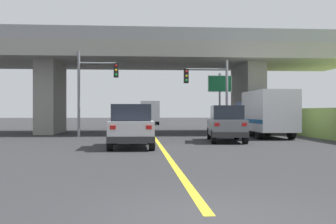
% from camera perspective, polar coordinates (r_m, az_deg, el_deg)
% --- Properties ---
extents(ground, '(160.00, 160.00, 0.00)m').
position_cam_1_polar(ground, '(32.96, -2.34, -2.87)').
color(ground, '#2B2B2D').
extents(overpass_bridge, '(32.63, 9.31, 7.52)m').
position_cam_1_polar(overpass_bridge, '(33.12, -2.34, 6.53)').
color(overpass_bridge, gray).
rests_on(overpass_bridge, ground).
extents(lane_divider_stripe, '(0.20, 23.67, 0.01)m').
position_cam_1_polar(lane_divider_stripe, '(18.54, -0.73, -5.15)').
color(lane_divider_stripe, yellow).
rests_on(lane_divider_stripe, ground).
extents(suv_lead, '(2.06, 4.65, 2.02)m').
position_cam_1_polar(suv_lead, '(19.54, -5.06, -1.92)').
color(suv_lead, silver).
rests_on(suv_lead, ground).
extents(suv_crossing, '(2.38, 4.83, 2.02)m').
position_cam_1_polar(suv_crossing, '(23.47, 8.01, -1.59)').
color(suv_crossing, slate).
rests_on(suv_crossing, ground).
extents(box_truck, '(2.33, 6.84, 3.00)m').
position_cam_1_polar(box_truck, '(27.80, 13.28, -0.15)').
color(box_truck, navy).
rests_on(box_truck, ground).
extents(sedan_oncoming, '(2.01, 4.39, 2.02)m').
position_cam_1_polar(sedan_oncoming, '(43.89, -4.28, -0.82)').
color(sedan_oncoming, silver).
rests_on(sedan_oncoming, ground).
extents(traffic_signal_nearside, '(3.06, 0.36, 5.22)m').
position_cam_1_polar(traffic_signal_nearside, '(28.47, 6.05, 3.37)').
color(traffic_signal_nearside, slate).
rests_on(traffic_signal_nearside, ground).
extents(traffic_signal_farside, '(2.73, 0.36, 5.73)m').
position_cam_1_polar(traffic_signal_farside, '(28.26, -10.44, 3.89)').
color(traffic_signal_farside, slate).
rests_on(traffic_signal_farside, ground).
extents(highway_sign, '(1.79, 0.17, 4.52)m').
position_cam_1_polar(highway_sign, '(30.92, 7.15, 3.15)').
color(highway_sign, slate).
rests_on(highway_sign, ground).
extents(semi_truck_distant, '(2.33, 6.54, 2.99)m').
position_cam_1_polar(semi_truck_distant, '(53.68, -2.56, -0.05)').
color(semi_truck_distant, red).
rests_on(semi_truck_distant, ground).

